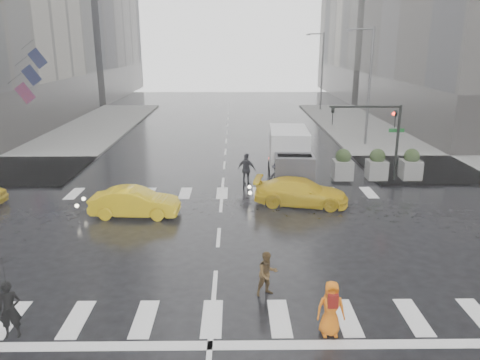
{
  "coord_description": "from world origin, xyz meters",
  "views": [
    {
      "loc": [
        0.69,
        -18.13,
        7.86
      ],
      "look_at": [
        0.92,
        2.0,
        1.92
      ],
      "focal_mm": 35.0,
      "sensor_mm": 36.0,
      "label": 1
    }
  ],
  "objects_px": {
    "traffic_signal_pole": "(381,128)",
    "pedestrian_orange": "(331,308)",
    "pedestrian_brown": "(267,274)",
    "taxi_mid": "(135,202)",
    "box_truck": "(290,156)"
  },
  "relations": [
    {
      "from": "pedestrian_orange",
      "to": "box_truck",
      "type": "xyz_separation_m",
      "value": [
        0.52,
        14.64,
        0.8
      ]
    },
    {
      "from": "traffic_signal_pole",
      "to": "pedestrian_orange",
      "type": "height_order",
      "value": "traffic_signal_pole"
    },
    {
      "from": "pedestrian_brown",
      "to": "traffic_signal_pole",
      "type": "bearing_deg",
      "value": 37.21
    },
    {
      "from": "pedestrian_orange",
      "to": "taxi_mid",
      "type": "xyz_separation_m",
      "value": [
        -7.31,
        9.38,
        -0.14
      ]
    },
    {
      "from": "pedestrian_orange",
      "to": "box_truck",
      "type": "height_order",
      "value": "box_truck"
    },
    {
      "from": "pedestrian_brown",
      "to": "pedestrian_orange",
      "type": "relative_size",
      "value": 0.92
    },
    {
      "from": "pedestrian_orange",
      "to": "taxi_mid",
      "type": "bearing_deg",
      "value": 126.96
    },
    {
      "from": "taxi_mid",
      "to": "box_truck",
      "type": "height_order",
      "value": "box_truck"
    },
    {
      "from": "taxi_mid",
      "to": "box_truck",
      "type": "bearing_deg",
      "value": -53.49
    },
    {
      "from": "traffic_signal_pole",
      "to": "pedestrian_brown",
      "type": "distance_m",
      "value": 14.81
    },
    {
      "from": "traffic_signal_pole",
      "to": "pedestrian_brown",
      "type": "relative_size",
      "value": 3.02
    },
    {
      "from": "pedestrian_brown",
      "to": "pedestrian_orange",
      "type": "height_order",
      "value": "pedestrian_orange"
    },
    {
      "from": "traffic_signal_pole",
      "to": "taxi_mid",
      "type": "height_order",
      "value": "traffic_signal_pole"
    },
    {
      "from": "box_truck",
      "to": "pedestrian_orange",
      "type": "bearing_deg",
      "value": -89.26
    },
    {
      "from": "traffic_signal_pole",
      "to": "pedestrian_brown",
      "type": "bearing_deg",
      "value": -119.92
    }
  ]
}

